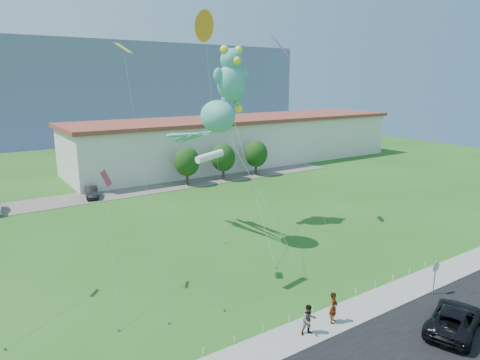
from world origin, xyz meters
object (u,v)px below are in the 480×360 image
object	(u,v)px
pedestrian_left	(334,308)
pedestrian_right	(309,320)
suv	(454,319)
warehouse	(241,140)
parked_car_black	(91,192)
teddy_bear_kite	(232,78)
octopus_kite	(210,124)
stop_sign	(435,270)

from	to	relation	value
pedestrian_left	pedestrian_right	bearing A→B (deg)	153.23
suv	warehouse	bearing A→B (deg)	-39.32
pedestrian_right	parked_car_black	size ratio (longest dim) A/B	0.43
teddy_bear_kite	parked_car_black	bearing A→B (deg)	116.75
octopus_kite	teddy_bear_kite	size ratio (longest dim) A/B	0.93
suv	octopus_kite	xyz separation A→B (m)	(-4.45, 20.66, 9.97)
pedestrian_right	octopus_kite	distance (m)	19.16
teddy_bear_kite	warehouse	bearing A→B (deg)	54.42
warehouse	octopus_kite	xyz separation A→B (m)	(-24.04, -30.81, 6.65)
parked_car_black	teddy_bear_kite	size ratio (longest dim) A/B	0.24
pedestrian_right	warehouse	bearing A→B (deg)	77.17
suv	pedestrian_right	xyz separation A→B (m)	(-7.42, 4.43, 0.21)
pedestrian_left	teddy_bear_kite	world-z (taller)	teddy_bear_kite
stop_sign	parked_car_black	world-z (taller)	stop_sign
suv	pedestrian_left	size ratio (longest dim) A/B	2.74
warehouse	parked_car_black	distance (m)	30.86
suv	teddy_bear_kite	xyz separation A→B (m)	(-0.32, 23.64, 13.93)
teddy_bear_kite	pedestrian_right	bearing A→B (deg)	-110.28
octopus_kite	stop_sign	bearing A→B (deg)	-66.57
suv	octopus_kite	bearing A→B (deg)	-6.33
parked_car_black	octopus_kite	bearing A→B (deg)	-65.91
stop_sign	suv	xyz separation A→B (m)	(-3.09, -3.26, -1.07)
stop_sign	pedestrian_left	size ratio (longest dim) A/B	1.28
warehouse	stop_sign	bearing A→B (deg)	-108.90
octopus_kite	teddy_bear_kite	bearing A→B (deg)	35.89
octopus_kite	pedestrian_left	bearing A→B (deg)	-93.10
pedestrian_left	parked_car_black	size ratio (longest dim) A/B	0.46
octopus_kite	teddy_bear_kite	world-z (taller)	teddy_bear_kite
stop_sign	octopus_kite	bearing A→B (deg)	113.43
suv	parked_car_black	world-z (taller)	suv
stop_sign	octopus_kite	world-z (taller)	octopus_kite
parked_car_black	octopus_kite	xyz separation A→B (m)	(5.16, -21.42, 10.01)
pedestrian_right	octopus_kite	size ratio (longest dim) A/B	0.11
suv	octopus_kite	distance (m)	23.36
pedestrian_right	parked_car_black	bearing A→B (deg)	110.36
warehouse	pedestrian_right	distance (m)	54.33
suv	stop_sign	bearing A→B (deg)	-61.90
pedestrian_left	pedestrian_right	world-z (taller)	pedestrian_left
pedestrian_left	teddy_bear_kite	distance (m)	24.01
parked_car_black	warehouse	bearing A→B (deg)	28.37
pedestrian_right	parked_car_black	world-z (taller)	pedestrian_right
warehouse	pedestrian_left	world-z (taller)	warehouse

